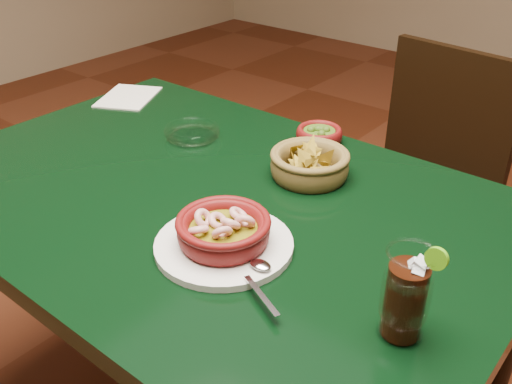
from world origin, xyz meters
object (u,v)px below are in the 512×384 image
Objects in this scene: dining_table at (210,233)px; cola_drink at (406,295)px; shrimp_plate at (224,234)px; dining_chair at (416,192)px; chip_basket at (309,164)px.

cola_drink is at bearing -13.83° from dining_table.
cola_drink is (0.32, 0.00, 0.04)m from shrimp_plate.
dining_chair is 0.88m from shrimp_plate.
shrimp_plate is 0.33m from cola_drink.
dining_table is at bearing -101.97° from dining_chair.
dining_table is 1.36× the size of dining_chair.
dining_table is at bearing -123.81° from chip_basket.
dining_chair is 4.53× the size of chip_basket.
shrimp_plate is 1.91× the size of cola_drink.
cola_drink is (0.33, -0.82, 0.33)m from dining_chair.
cola_drink is at bearing 0.65° from shrimp_plate.
dining_chair is 2.92× the size of shrimp_plate.
cola_drink is (0.36, -0.30, 0.04)m from chip_basket.
chip_basket is 0.46m from cola_drink.
shrimp_plate is 0.30m from chip_basket.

